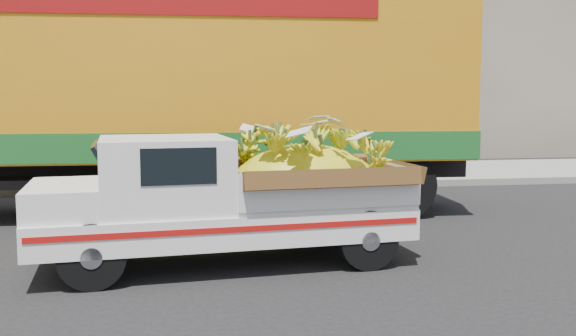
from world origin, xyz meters
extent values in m
plane|color=black|center=(0.00, 0.00, 0.00)|extent=(100.00, 100.00, 0.00)
cube|color=gray|center=(0.00, 6.50, 0.07)|extent=(60.00, 0.25, 0.15)
cube|color=gray|center=(0.00, 8.60, 0.07)|extent=(60.00, 4.00, 0.14)
cube|color=gray|center=(14.00, 15.50, 3.00)|extent=(14.00, 6.00, 6.00)
cylinder|color=black|center=(0.17, -0.39, 0.35)|extent=(0.71, 0.27, 0.69)
cylinder|color=black|center=(0.03, 0.94, 0.35)|extent=(0.71, 0.27, 0.69)
cylinder|color=black|center=(3.17, -0.09, 0.35)|extent=(0.71, 0.27, 0.69)
cylinder|color=black|center=(3.04, 1.24, 0.35)|extent=(0.71, 0.27, 0.69)
cube|color=silver|center=(1.56, 0.42, 0.51)|extent=(4.43, 1.97, 0.36)
cube|color=#A50F0C|center=(1.63, -0.36, 0.57)|extent=(4.19, 0.43, 0.06)
cube|color=silver|center=(-0.55, 0.21, 0.41)|extent=(0.24, 1.53, 0.13)
cube|color=silver|center=(-0.19, 0.25, 0.85)|extent=(0.92, 1.53, 0.33)
cube|color=silver|center=(0.90, 0.35, 1.10)|extent=(1.56, 1.63, 0.82)
cube|color=black|center=(1.06, -0.38, 1.25)|extent=(0.78, 0.09, 0.38)
cube|color=silver|center=(2.65, 0.53, 0.92)|extent=(2.25, 1.76, 0.47)
ellipsoid|color=yellow|center=(2.56, 0.52, 0.82)|extent=(2.02, 1.43, 1.17)
cylinder|color=black|center=(4.61, 2.87, 0.55)|extent=(1.11, 0.36, 1.10)
cylinder|color=black|center=(4.69, 4.87, 0.55)|extent=(1.11, 0.36, 1.10)
cylinder|color=black|center=(3.41, 2.91, 0.55)|extent=(1.11, 0.36, 1.10)
cylinder|color=black|center=(3.49, 4.91, 0.55)|extent=(1.11, 0.36, 1.10)
cube|color=black|center=(-0.05, 4.05, 0.78)|extent=(12.03, 1.47, 0.36)
cube|color=#C58013|center=(-0.05, 4.05, 2.38)|extent=(11.85, 2.96, 2.84)
cube|color=#1A5C21|center=(-0.05, 4.05, 1.21)|extent=(11.91, 2.98, 0.45)
cube|color=maroon|center=(-0.10, 2.79, 3.35)|extent=(8.39, 0.35, 0.35)
camera|label=1|loc=(1.11, -7.03, 1.95)|focal=40.00mm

